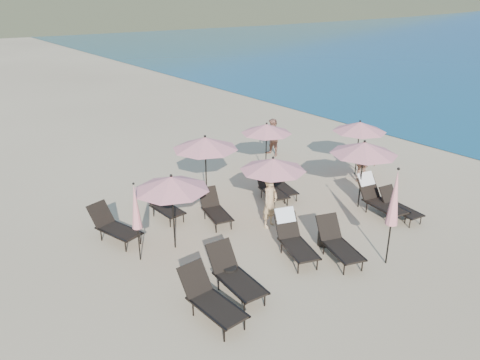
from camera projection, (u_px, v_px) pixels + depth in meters
ground at (345, 241)px, 13.68m from camera, size 800.00×800.00×0.00m
lounger_0 at (210, 298)px, 10.36m from camera, size 0.79×1.83×1.03m
lounger_1 at (234, 275)px, 11.21m from camera, size 0.80×1.86×1.04m
lounger_2 at (293, 237)px, 12.81m from camera, size 1.18×1.91×1.12m
lounger_3 at (338, 243)px, 12.68m from camera, size 1.15×1.84×0.99m
lounger_4 at (378, 197)px, 15.22m from camera, size 0.99×1.98×1.18m
lounger_5 at (399, 206)px, 14.98m from camera, size 0.79×1.59×0.87m
lounger_6 at (113, 225)px, 13.60m from camera, size 1.11×1.84×0.99m
lounger_7 at (164, 205)px, 15.01m from camera, size 0.70×1.61×0.91m
lounger_8 at (215, 209)px, 14.74m from camera, size 0.95×1.69×0.92m
lounger_9 at (270, 185)px, 16.34m from camera, size 0.95×1.72×1.02m
lounger_10 at (282, 185)px, 16.62m from camera, size 0.91×1.56×0.84m
umbrella_open_0 at (171, 183)px, 12.61m from camera, size 2.09×2.09×2.25m
umbrella_open_1 at (273, 164)px, 14.10m from camera, size 2.04×2.04×2.19m
umbrella_open_2 at (364, 148)px, 15.07m from camera, size 2.20×2.20×2.36m
umbrella_open_3 at (205, 143)px, 15.50m from camera, size 2.22×2.22×2.39m
umbrella_open_4 at (267, 129)px, 17.95m from camera, size 1.98×1.98×2.13m
umbrella_open_5 at (360, 127)px, 17.91m from camera, size 2.06×2.06×2.22m
umbrella_closed_0 at (394, 198)px, 11.87m from camera, size 0.32×0.32×2.75m
umbrella_closed_1 at (136, 207)px, 12.15m from camera, size 0.27×0.27×2.28m
side_table_0 at (230, 275)px, 11.64m from camera, size 0.36×0.36×0.46m
side_table_1 at (324, 238)px, 13.40m from camera, size 0.36×0.36×0.44m
beachgoer_a at (270, 202)px, 14.27m from camera, size 0.68×0.54×1.62m
beachgoer_b at (273, 137)px, 20.50m from camera, size 0.72×0.87×1.64m
beachgoer_c at (363, 162)px, 17.60m from camera, size 0.61×1.01×1.60m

